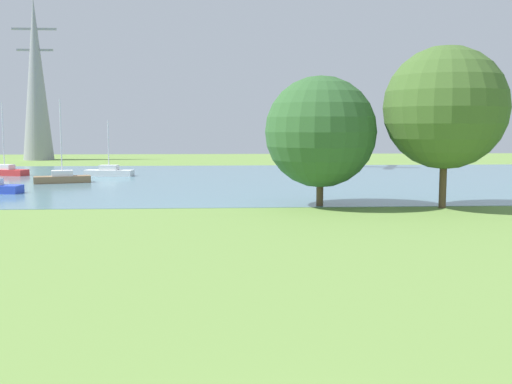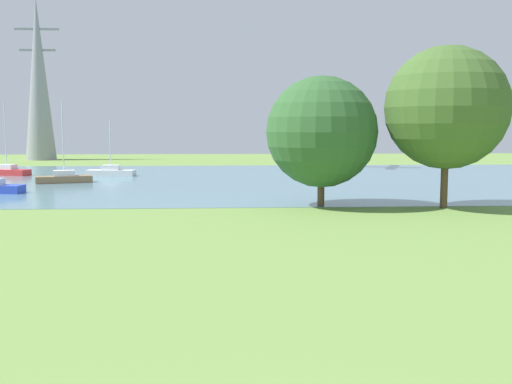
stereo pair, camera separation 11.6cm
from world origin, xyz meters
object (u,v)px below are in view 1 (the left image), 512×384
Objects in this scene: sailboat_brown at (62,178)px; electricity_pylon at (36,79)px; sailboat_red at (5,171)px; tree_west_near at (321,132)px; sailboat_white at (109,172)px; tree_west_far at (445,108)px.

electricity_pylon reaches higher than sailboat_brown.
tree_west_near reaches higher than sailboat_red.
tree_west_far is at bearing -45.31° from sailboat_white.
sailboat_white is 35.89m from tree_west_far.
sailboat_red is 1.01× the size of sailboat_brown.
sailboat_white is 0.56× the size of tree_west_far.
sailboat_red reaches higher than sailboat_white.
tree_west_near is (28.30, -25.39, 4.21)m from sailboat_red.
electricity_pylon is (-4.96, 28.77, 11.44)m from sailboat_red.
tree_west_far is 0.42× the size of electricity_pylon.
tree_west_near is 63.97m from electricity_pylon.
sailboat_red is at bearing -80.23° from electricity_pylon.
tree_west_far reaches higher than sailboat_white.
sailboat_brown is (-2.79, -7.21, 0.02)m from sailboat_white.
sailboat_red is at bearing 172.10° from sailboat_white.
tree_west_near is at bearing -58.45° from electricity_pylon.
electricity_pylon is (-12.97, 37.48, 11.44)m from sailboat_brown.
sailboat_white is 0.68× the size of tree_west_near.
electricity_pylon reaches higher than sailboat_red.
electricity_pylon is at bearing 109.09° from sailboat_brown.
tree_west_near is (17.49, -23.89, 4.23)m from sailboat_white.
electricity_pylon is (-40.69, 55.47, 5.76)m from tree_west_far.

